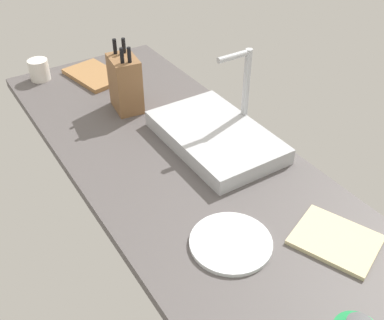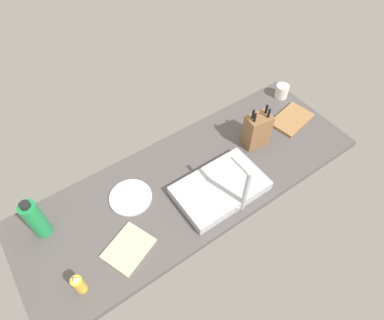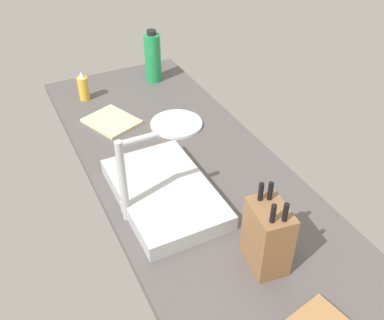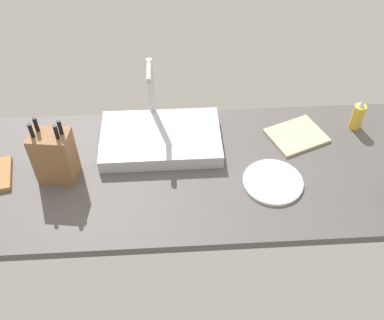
{
  "view_description": "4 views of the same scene",
  "coord_description": "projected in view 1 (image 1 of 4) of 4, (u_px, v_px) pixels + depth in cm",
  "views": [
    {
      "loc": [
        96.54,
        -61.44,
        93.44
      ],
      "look_at": [
        1.83,
        -1.08,
        8.5
      ],
      "focal_mm": 43.05,
      "sensor_mm": 36.0,
      "label": 1
    },
    {
      "loc": [
        58.42,
        83.02,
        149.48
      ],
      "look_at": [
        -3.06,
        -4.43,
        13.33
      ],
      "focal_mm": 31.09,
      "sensor_mm": 36.0,
      "label": 2
    },
    {
      "loc": [
        -109.9,
        54.79,
        102.92
      ],
      "look_at": [
        -1.49,
        0.98,
        11.29
      ],
      "focal_mm": 41.12,
      "sensor_mm": 36.0,
      "label": 3
    },
    {
      "loc": [
        -3.08,
        -113.48,
        126.26
      ],
      "look_at": [
        3.62,
        -1.02,
        9.42
      ],
      "focal_mm": 42.03,
      "sensor_mm": 36.0,
      "label": 4
    }
  ],
  "objects": [
    {
      "name": "countertop_slab",
      "position": [
        192.0,
        173.0,
        1.47
      ],
      "size": [
        188.29,
        67.14,
        3.5
      ],
      "primitive_type": "cube",
      "color": "#514C4C",
      "rests_on": "ground"
    },
    {
      "name": "sink_basin",
      "position": [
        215.0,
        136.0,
        1.55
      ],
      "size": [
        46.2,
        29.04,
        5.47
      ],
      "primitive_type": "cube",
      "color": "#B7BABF",
      "rests_on": "countertop_slab"
    },
    {
      "name": "faucet",
      "position": [
        244.0,
        85.0,
        1.54
      ],
      "size": [
        5.5,
        13.29,
        29.6
      ],
      "color": "#B7BABF",
      "rests_on": "countertop_slab"
    },
    {
      "name": "knife_block",
      "position": [
        125.0,
        83.0,
        1.69
      ],
      "size": [
        14.71,
        11.11,
        26.03
      ],
      "rotation": [
        0.0,
        0.0,
        -0.14
      ],
      "color": "brown",
      "rests_on": "countertop_slab"
    },
    {
      "name": "cutting_board",
      "position": [
        94.0,
        75.0,
        1.95
      ],
      "size": [
        28.48,
        20.98,
        1.8
      ],
      "primitive_type": "cube",
      "rotation": [
        0.0,
        0.0,
        0.19
      ],
      "color": "#9E7042",
      "rests_on": "countertop_slab"
    },
    {
      "name": "dinner_plate",
      "position": [
        231.0,
        243.0,
        1.2
      ],
      "size": [
        21.78,
        21.78,
        1.2
      ],
      "primitive_type": "cylinder",
      "color": "white",
      "rests_on": "countertop_slab"
    },
    {
      "name": "dish_towel",
      "position": [
        336.0,
        240.0,
        1.2
      ],
      "size": [
        25.83,
        23.57,
        1.2
      ],
      "primitive_type": "cube",
      "rotation": [
        0.0,
        0.0,
        0.38
      ],
      "color": "beige",
      "rests_on": "countertop_slab"
    },
    {
      "name": "coffee_mug",
      "position": [
        39.0,
        70.0,
        1.92
      ],
      "size": [
        8.24,
        8.24,
        8.7
      ],
      "primitive_type": "cylinder",
      "color": "silver",
      "rests_on": "countertop_slab"
    }
  ]
}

